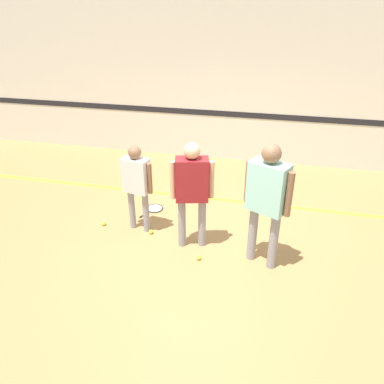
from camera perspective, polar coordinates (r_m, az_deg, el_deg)
The scene contains 11 objects.
ground_plane at distance 5.49m, azimuth 1.57°, elevation -8.43°, with size 16.00×16.00×0.00m, color #A87F4C.
wall_back at distance 8.09m, azimuth 6.93°, elevation 15.61°, with size 16.00×0.07×3.20m.
floor_stripe at distance 6.75m, azimuth 4.15°, elevation -1.12°, with size 14.40×0.10×0.01m.
person_instructor at distance 5.05m, azimuth -0.00°, elevation 1.09°, with size 0.58×0.34×1.58m.
person_student_left at distance 5.55m, azimuth -8.44°, elevation 1.86°, with size 0.51×0.28×1.38m.
person_student_right at distance 4.74m, azimuth 11.42°, elevation -0.26°, with size 0.60×0.44×1.71m.
racket_spare_on_floor at distance 6.45m, azimuth -5.82°, elevation -2.56°, with size 0.39×0.54×0.03m.
tennis_ball_near_instructor at distance 5.24m, azimuth 1.04°, elevation -9.97°, with size 0.07×0.07×0.07m, color #CCE038.
tennis_ball_by_spare_racket at distance 6.72m, azimuth -7.44°, elevation -1.16°, with size 0.07×0.07×0.07m, color #CCE038.
tennis_ball_stray_left at distance 5.80m, azimuth -6.27°, elevation -6.06°, with size 0.07×0.07×0.07m, color #CCE038.
tennis_ball_stray_right at distance 6.13m, azimuth -13.30°, elevation -4.71°, with size 0.07×0.07×0.07m, color #CCE038.
Camera 1 is at (0.86, -4.38, 3.20)m, focal length 35.00 mm.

